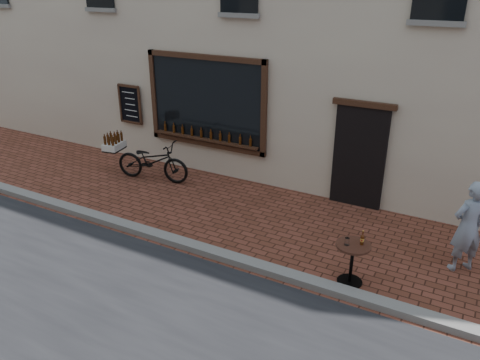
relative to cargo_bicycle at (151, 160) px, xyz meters
The scene contains 5 objects.
ground 3.79m from the cargo_bicycle, 40.01° to the right, with size 90.00×90.00×0.00m, color #55291B.
kerb 3.66m from the cargo_bicycle, 37.60° to the right, with size 90.00×0.25×0.12m, color slate.
cargo_bicycle is the anchor object (origin of this frame).
bistro_table 5.83m from the cargo_bicycle, 18.25° to the right, with size 0.56×0.56×0.96m.
pedestrian 7.09m from the cargo_bicycle, ahead, with size 0.59×0.39×1.63m, color gray.
Camera 1 is at (4.15, -5.86, 4.59)m, focal length 35.00 mm.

